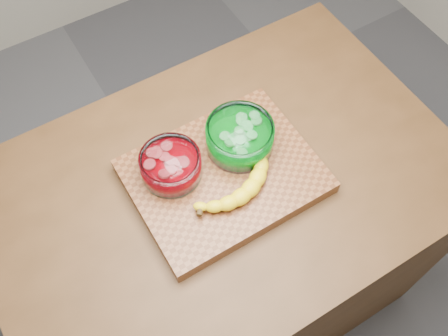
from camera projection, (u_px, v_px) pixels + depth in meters
ground at (224, 288)px, 2.03m from camera, size 3.50×3.50×0.00m
counter at (224, 247)px, 1.64m from camera, size 1.20×0.80×0.90m
cutting_board at (224, 176)px, 1.24m from camera, size 0.45×0.35×0.04m
bowl_red at (171, 166)px, 1.19m from camera, size 0.15×0.15×0.07m
bowl_green at (240, 137)px, 1.23m from camera, size 0.17×0.17×0.08m
banana at (233, 178)px, 1.19m from camera, size 0.27×0.17×0.04m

